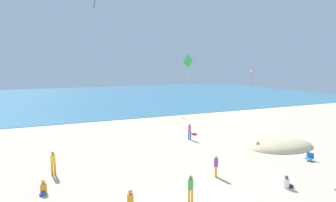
# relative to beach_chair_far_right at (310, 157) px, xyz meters

# --- Properties ---
(ground_plane) EXTENTS (120.00, 120.00, 0.00)m
(ground_plane) POSITION_rel_beach_chair_far_right_xyz_m (-10.95, 7.15, -0.29)
(ground_plane) COLOR beige
(ocean_water) EXTENTS (120.00, 60.00, 0.05)m
(ocean_water) POSITION_rel_beach_chair_far_right_xyz_m (-10.95, 52.33, -0.26)
(ocean_water) COLOR teal
(ocean_water) RESTS_ON ground_plane
(dune_mound) EXTENTS (6.58, 4.61, 1.64)m
(dune_mound) POSITION_rel_beach_chair_far_right_xyz_m (0.88, 3.91, -0.29)
(dune_mound) COLOR beige
(dune_mound) RESTS_ON ground_plane
(beach_chair_far_right) EXTENTS (0.80, 0.76, 0.64)m
(beach_chair_far_right) POSITION_rel_beach_chair_far_right_xyz_m (0.00, 0.00, 0.00)
(beach_chair_far_right) COLOR #2370B2
(beach_chair_far_right) RESTS_ON ground_plane
(cooler_box) EXTENTS (0.59, 0.50, 0.24)m
(cooler_box) POSITION_rel_beach_chair_far_right_xyz_m (-4.27, 10.99, -0.17)
(cooler_box) COLOR red
(cooler_box) RESTS_ON ground_plane
(person_0) EXTENTS (0.38, 0.38, 1.67)m
(person_0) POSITION_rel_beach_chair_far_right_xyz_m (-18.55, 4.96, 0.68)
(person_0) COLOR orange
(person_0) RESTS_ON ground_plane
(person_1) EXTENTS (0.41, 0.41, 1.45)m
(person_1) POSITION_rel_beach_chair_far_right_xyz_m (-8.58, 0.23, 0.55)
(person_1) COLOR orange
(person_1) RESTS_ON ground_plane
(person_2) EXTENTS (0.39, 0.39, 1.54)m
(person_2) POSITION_rel_beach_chair_far_right_xyz_m (-11.82, -2.21, 0.60)
(person_2) COLOR orange
(person_2) RESTS_ON ground_plane
(person_3) EXTENTS (0.67, 0.43, 0.79)m
(person_3) POSITION_rel_beach_chair_far_right_xyz_m (-5.56, -2.97, 0.00)
(person_3) COLOR white
(person_3) RESTS_ON ground_plane
(person_4) EXTENTS (0.64, 0.63, 0.75)m
(person_4) POSITION_rel_beach_chair_far_right_xyz_m (-1.64, 3.99, -0.01)
(person_4) COLOR #D8599E
(person_4) RESTS_ON ground_plane
(person_6) EXTENTS (0.45, 0.45, 1.60)m
(person_6) POSITION_rel_beach_chair_far_right_xyz_m (-5.67, 9.39, 0.63)
(person_6) COLOR blue
(person_6) RESTS_ON ground_plane
(person_8) EXTENTS (0.46, 0.69, 0.81)m
(person_8) POSITION_rel_beach_chair_far_right_xyz_m (-19.19, 2.22, 0.01)
(person_8) COLOR orange
(person_8) RESTS_ON ground_plane
(kite_green) EXTENTS (0.34, 0.97, 1.87)m
(kite_green) POSITION_rel_beach_chair_far_right_xyz_m (-9.20, 3.21, 7.41)
(kite_green) COLOR green
(kite_yellow) EXTENTS (0.68, 0.80, 1.55)m
(kite_yellow) POSITION_rel_beach_chair_far_right_xyz_m (-2.42, 28.23, 8.67)
(kite_yellow) COLOR yellow
(kite_pink) EXTENTS (0.51, 0.50, 1.24)m
(kite_pink) POSITION_rel_beach_chair_far_right_xyz_m (-3.89, 2.48, 6.66)
(kite_pink) COLOR pink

